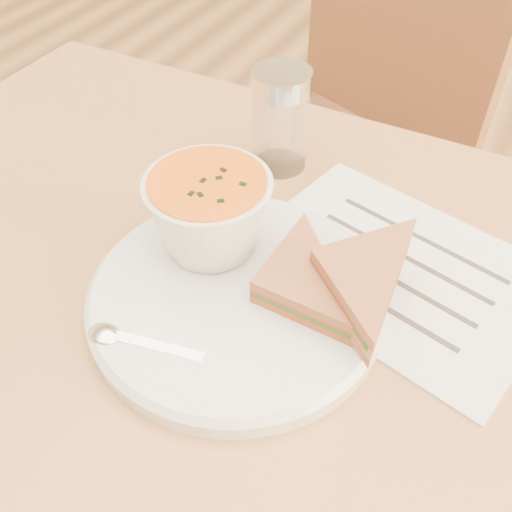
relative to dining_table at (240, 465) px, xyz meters
The scene contains 9 objects.
dining_table is the anchor object (origin of this frame).
chair_far 0.60m from the dining_table, 103.03° to the left, with size 0.44×0.44×0.99m, color brown, non-canonical shape.
plate 0.38m from the dining_table, 46.42° to the right, with size 0.28×0.28×0.02m, color silver, non-canonical shape.
soup_bowl 0.43m from the dining_table, 143.73° to the left, with size 0.12×0.12×0.08m, color silver, non-canonical shape.
sandwich_half_a 0.41m from the dining_table, 33.86° to the right, with size 0.11×0.11×0.03m, color #B3683F, non-canonical shape.
sandwich_half_b 0.43m from the dining_table, 23.98° to the left, with size 0.11×0.11×0.03m, color #B3683F, non-canonical shape.
spoon 0.41m from the dining_table, 100.06° to the right, with size 0.16×0.03×0.01m, color silver, non-canonical shape.
paper_menu 0.41m from the dining_table, 38.72° to the left, with size 0.29×0.21×0.00m, color white, non-canonical shape.
condiment_shaker 0.48m from the dining_table, 104.12° to the left, with size 0.07×0.07×0.12m, color silver, non-canonical shape.
Camera 1 is at (0.19, -0.31, 1.16)m, focal length 40.00 mm.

